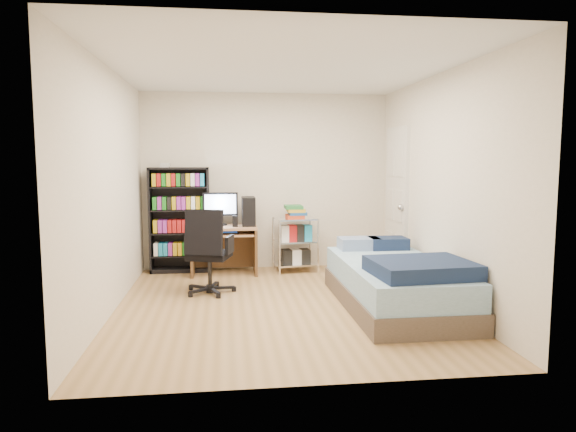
{
  "coord_description": "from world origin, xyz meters",
  "views": [
    {
      "loc": [
        -0.59,
        -5.36,
        1.56
      ],
      "look_at": [
        0.12,
        0.4,
        0.92
      ],
      "focal_mm": 32.0,
      "sensor_mm": 36.0,
      "label": 1
    }
  ],
  "objects": [
    {
      "name": "door",
      "position": [
        1.72,
        1.35,
        1.0
      ],
      "size": [
        0.12,
        0.8,
        2.0
      ],
      "color": "silver",
      "rests_on": "room"
    },
    {
      "name": "media_shelf",
      "position": [
        -1.22,
        1.84,
        0.75
      ],
      "size": [
        0.82,
        0.27,
        1.52
      ],
      "color": "black",
      "rests_on": "room"
    },
    {
      "name": "wire_cart",
      "position": [
        0.38,
        1.67,
        0.6
      ],
      "size": [
        0.62,
        0.48,
        0.93
      ],
      "rotation": [
        0.0,
        0.0,
        0.13
      ],
      "color": "white",
      "rests_on": "room"
    },
    {
      "name": "office_chair",
      "position": [
        -0.79,
        0.59,
        0.32
      ],
      "size": [
        0.73,
        0.73,
        1.01
      ],
      "rotation": [
        0.0,
        0.0,
        -0.27
      ],
      "color": "black",
      "rests_on": "room"
    },
    {
      "name": "bed",
      "position": [
        1.19,
        -0.22,
        0.27
      ],
      "size": [
        1.08,
        2.16,
        0.62
      ],
      "color": "brown",
      "rests_on": "room"
    },
    {
      "name": "room",
      "position": [
        0.0,
        0.0,
        1.25
      ],
      "size": [
        3.58,
        4.08,
        2.58
      ],
      "color": "#A78153",
      "rests_on": "ground"
    },
    {
      "name": "computer_desk",
      "position": [
        -0.52,
        1.65,
        0.6
      ],
      "size": [
        0.89,
        0.51,
        1.12
      ],
      "color": "#A47B54",
      "rests_on": "room"
    }
  ]
}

